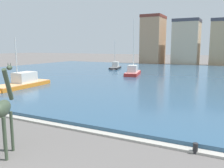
% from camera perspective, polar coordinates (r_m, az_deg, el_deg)
% --- Properties ---
extents(harbor_water, '(81.80, 52.26, 0.33)m').
position_cam_1_polar(harbor_water, '(38.51, 16.62, 1.42)').
color(harbor_water, '#2D5170').
rests_on(harbor_water, ground).
extents(quay_edge_coping, '(81.80, 0.50, 0.12)m').
position_cam_1_polar(quay_edge_coping, '(13.97, -3.88, -11.47)').
color(quay_edge_coping, '#ADA89E').
rests_on(quay_edge_coping, ground).
extents(giraffe_statue, '(1.61, 2.16, 4.17)m').
position_cam_1_polar(giraffe_statue, '(11.80, -24.51, -5.58)').
color(giraffe_statue, '#3D4C38').
rests_on(giraffe_statue, ground).
extents(sailboat_black, '(3.07, 6.24, 6.10)m').
position_cam_1_polar(sailboat_black, '(50.43, 0.71, 3.94)').
color(sailboat_black, black).
rests_on(sailboat_black, ground).
extents(sailboat_orange, '(2.69, 8.56, 5.94)m').
position_cam_1_polar(sailboat_orange, '(28.95, -21.52, -0.25)').
color(sailboat_orange, orange).
rests_on(sailboat_orange, ground).
extents(sailboat_red, '(3.50, 7.28, 9.41)m').
position_cam_1_polar(sailboat_red, '(39.91, 5.10, 2.71)').
color(sailboat_red, red).
rests_on(sailboat_red, ground).
extents(mooring_bollard, '(0.24, 0.24, 0.50)m').
position_cam_1_polar(mooring_bollard, '(12.09, 19.33, -14.32)').
color(mooring_bollard, '#232326').
rests_on(mooring_bollard, ground).
extents(townhouse_tall_gabled, '(5.61, 7.75, 13.70)m').
position_cam_1_polar(townhouse_tall_gabled, '(70.12, 9.80, 10.34)').
color(townhouse_tall_gabled, tan).
rests_on(townhouse_tall_gabled, ground).
extents(townhouse_corner_house, '(6.81, 6.83, 12.22)m').
position_cam_1_polar(townhouse_corner_house, '(68.60, 17.35, 9.49)').
color(townhouse_corner_house, '#C6B293').
rests_on(townhouse_corner_house, ground).
extents(townhouse_end_terrace, '(6.77, 6.03, 12.02)m').
position_cam_1_polar(townhouse_end_terrace, '(68.32, 25.33, 8.96)').
color(townhouse_end_terrace, tan).
rests_on(townhouse_end_terrace, ground).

